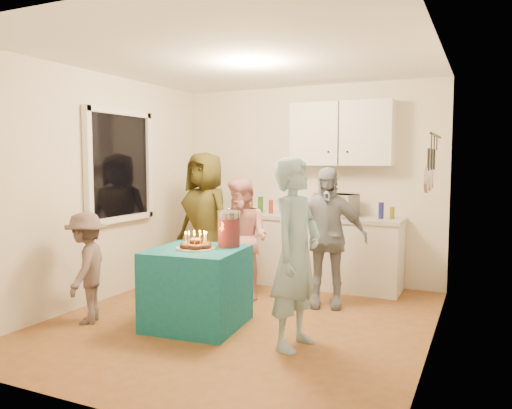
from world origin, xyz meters
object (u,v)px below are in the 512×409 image
at_px(man_birthday, 296,253).
at_px(woman_back_center, 243,239).
at_px(microwave, 335,205).
at_px(party_table, 197,287).
at_px(counter, 314,252).
at_px(woman_back_right, 326,237).
at_px(child_near_left, 86,268).
at_px(woman_back_left, 205,220).
at_px(punch_jar, 229,230).

height_order(man_birthday, woman_back_center, man_birthday).
bearing_deg(man_birthday, microwave, 15.60).
bearing_deg(woman_back_center, party_table, -77.72).
bearing_deg(counter, woman_back_right, -64.18).
bearing_deg(man_birthday, woman_back_center, 51.42).
xyz_separation_m(party_table, woman_back_center, (-0.04, 1.07, 0.32)).
distance_m(counter, party_table, 2.08).
bearing_deg(man_birthday, child_near_left, 105.57).
relative_size(microwave, child_near_left, 0.46).
relative_size(woman_back_left, woman_back_center, 1.22).
bearing_deg(punch_jar, party_table, -133.89).
distance_m(party_table, woman_back_center, 1.12).
xyz_separation_m(woman_back_center, woman_back_right, (0.97, 0.10, 0.07)).
relative_size(microwave, party_table, 0.60).
bearing_deg(woman_back_left, punch_jar, -32.65).
relative_size(punch_jar, woman_back_right, 0.22).
bearing_deg(woman_back_center, woman_back_right, 15.93).
relative_size(microwave, man_birthday, 0.31).
relative_size(party_table, woman_back_right, 0.55).
bearing_deg(child_near_left, woman_back_left, 143.45).
xyz_separation_m(punch_jar, woman_back_center, (-0.26, 0.83, -0.23)).
height_order(party_table, punch_jar, punch_jar).
xyz_separation_m(man_birthday, woman_back_left, (-1.79, 1.51, 0.04)).
relative_size(counter, microwave, 4.28).
bearing_deg(woman_back_left, microwave, 39.69).
height_order(counter, microwave, microwave).
relative_size(microwave, woman_back_center, 0.36).
bearing_deg(punch_jar, counter, 80.49).
xyz_separation_m(microwave, child_near_left, (-1.85, -2.39, -0.50)).
xyz_separation_m(party_table, woman_back_right, (0.94, 1.16, 0.39)).
distance_m(microwave, woman_back_center, 1.31).
bearing_deg(party_table, woman_back_right, 51.17).
relative_size(party_table, man_birthday, 0.52).
distance_m(woman_back_left, woman_back_right, 1.69).
bearing_deg(child_near_left, punch_jar, 89.18).
distance_m(microwave, party_table, 2.27).
bearing_deg(counter, woman_back_center, -120.71).
height_order(man_birthday, woman_back_left, woman_back_left).
bearing_deg(microwave, party_table, -102.87).
distance_m(counter, man_birthday, 2.23).
bearing_deg(child_near_left, counter, 120.21).
relative_size(woman_back_right, child_near_left, 1.39).
height_order(man_birthday, woman_back_right, man_birthday).
bearing_deg(microwave, man_birthday, -74.18).
xyz_separation_m(punch_jar, woman_back_right, (0.71, 0.93, -0.16)).
xyz_separation_m(punch_jar, man_birthday, (0.83, -0.35, -0.11)).
distance_m(microwave, woman_back_right, 0.90).
bearing_deg(woman_back_center, woman_back_left, 165.46).
bearing_deg(punch_jar, woman_back_center, 107.59).
bearing_deg(woman_back_left, counter, 43.90).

